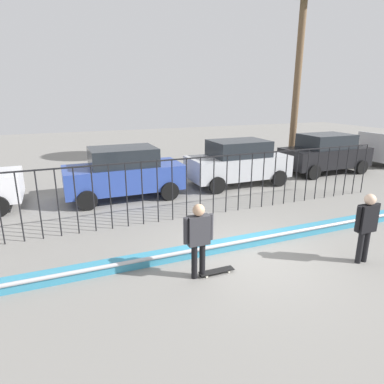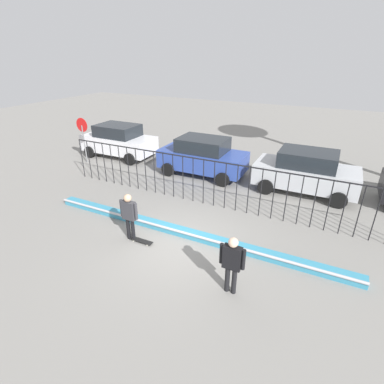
{
  "view_description": "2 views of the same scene",
  "coord_description": "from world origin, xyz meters",
  "px_view_note": "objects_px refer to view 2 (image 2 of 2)",
  "views": [
    {
      "loc": [
        -4.13,
        -6.34,
        3.82
      ],
      "look_at": [
        -0.62,
        2.21,
        1.09
      ],
      "focal_mm": 31.55,
      "sensor_mm": 36.0,
      "label": 1
    },
    {
      "loc": [
        4.01,
        -7.05,
        5.72
      ],
      "look_at": [
        -0.56,
        2.17,
        0.85
      ],
      "focal_mm": 27.9,
      "sensor_mm": 36.0,
      "label": 2
    }
  ],
  "objects_px": {
    "stop_sign": "(83,134)",
    "skateboard": "(142,241)",
    "parked_car_silver": "(306,172)",
    "skateboarder": "(129,213)",
    "parked_car_blue": "(203,156)",
    "camera_operator": "(232,261)",
    "parked_car_white": "(119,141)"
  },
  "relations": [
    {
      "from": "parked_car_blue",
      "to": "parked_car_silver",
      "type": "height_order",
      "value": "same"
    },
    {
      "from": "parked_car_silver",
      "to": "parked_car_white",
      "type": "bearing_deg",
      "value": 176.26
    },
    {
      "from": "skateboard",
      "to": "skateboarder",
      "type": "bearing_deg",
      "value": 163.6
    },
    {
      "from": "camera_operator",
      "to": "parked_car_silver",
      "type": "bearing_deg",
      "value": -66.86
    },
    {
      "from": "skateboard",
      "to": "parked_car_white",
      "type": "bearing_deg",
      "value": 119.81
    },
    {
      "from": "parked_car_white",
      "to": "parked_car_blue",
      "type": "relative_size",
      "value": 1.0
    },
    {
      "from": "parked_car_white",
      "to": "parked_car_blue",
      "type": "height_order",
      "value": "same"
    },
    {
      "from": "skateboarder",
      "to": "stop_sign",
      "type": "xyz_separation_m",
      "value": [
        -6.91,
        5.13,
        0.62
      ]
    },
    {
      "from": "stop_sign",
      "to": "camera_operator",
      "type": "bearing_deg",
      "value": -29.08
    },
    {
      "from": "parked_car_silver",
      "to": "parked_car_blue",
      "type": "bearing_deg",
      "value": 179.11
    },
    {
      "from": "skateboard",
      "to": "camera_operator",
      "type": "relative_size",
      "value": 0.48
    },
    {
      "from": "camera_operator",
      "to": "parked_car_silver",
      "type": "xyz_separation_m",
      "value": [
        0.83,
        7.26,
        -0.03
      ]
    },
    {
      "from": "parked_car_white",
      "to": "stop_sign",
      "type": "xyz_separation_m",
      "value": [
        -1.01,
        -1.67,
        0.64
      ]
    },
    {
      "from": "skateboard",
      "to": "stop_sign",
      "type": "xyz_separation_m",
      "value": [
        -7.34,
        5.15,
        1.56
      ]
    },
    {
      "from": "skateboarder",
      "to": "stop_sign",
      "type": "relative_size",
      "value": 0.66
    },
    {
      "from": "skateboard",
      "to": "parked_car_silver",
      "type": "height_order",
      "value": "parked_car_silver"
    },
    {
      "from": "skateboarder",
      "to": "parked_car_silver",
      "type": "xyz_separation_m",
      "value": [
        4.63,
        6.43,
        -0.02
      ]
    },
    {
      "from": "skateboarder",
      "to": "camera_operator",
      "type": "height_order",
      "value": "camera_operator"
    },
    {
      "from": "stop_sign",
      "to": "parked_car_white",
      "type": "bearing_deg",
      "value": 58.98
    },
    {
      "from": "skateboarder",
      "to": "stop_sign",
      "type": "height_order",
      "value": "stop_sign"
    },
    {
      "from": "camera_operator",
      "to": "parked_car_silver",
      "type": "height_order",
      "value": "parked_car_silver"
    },
    {
      "from": "skateboarder",
      "to": "skateboard",
      "type": "xyz_separation_m",
      "value": [
        0.43,
        -0.02,
        -0.93
      ]
    },
    {
      "from": "parked_car_silver",
      "to": "stop_sign",
      "type": "bearing_deg",
      "value": -175.3
    },
    {
      "from": "parked_car_silver",
      "to": "skateboard",
      "type": "bearing_deg",
      "value": -124.8
    },
    {
      "from": "skateboard",
      "to": "camera_operator",
      "type": "bearing_deg",
      "value": -26.56
    },
    {
      "from": "stop_sign",
      "to": "parked_car_blue",
      "type": "bearing_deg",
      "value": 10.52
    },
    {
      "from": "parked_car_blue",
      "to": "stop_sign",
      "type": "xyz_separation_m",
      "value": [
        -6.63,
        -1.23,
        0.64
      ]
    },
    {
      "from": "skateboarder",
      "to": "parked_car_white",
      "type": "bearing_deg",
      "value": 108.5
    },
    {
      "from": "skateboard",
      "to": "stop_sign",
      "type": "relative_size",
      "value": 0.32
    },
    {
      "from": "skateboarder",
      "to": "parked_car_silver",
      "type": "distance_m",
      "value": 7.92
    },
    {
      "from": "camera_operator",
      "to": "stop_sign",
      "type": "relative_size",
      "value": 0.67
    },
    {
      "from": "stop_sign",
      "to": "skateboard",
      "type": "bearing_deg",
      "value": -35.05
    }
  ]
}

